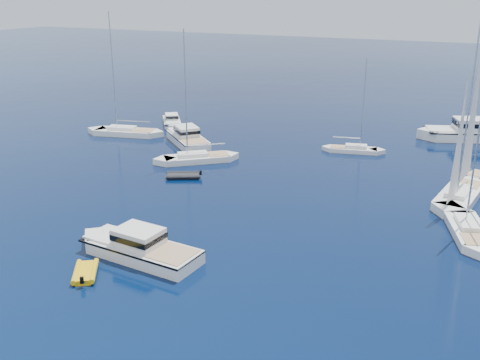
# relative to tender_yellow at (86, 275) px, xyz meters

# --- Properties ---
(motor_cruiser_centre) EXTENTS (10.95, 4.02, 2.82)m
(motor_cruiser_centre) POSITION_rel_tender_yellow_xyz_m (1.47, 3.89, 0.00)
(motor_cruiser_centre) COLOR silver
(motor_cruiser_centre) RESTS_ON ground
(motor_cruiser_far_l) EXTENTS (10.23, 9.45, 2.81)m
(motor_cruiser_far_l) POSITION_rel_tender_yellow_xyz_m (-11.93, 32.20, 0.00)
(motor_cruiser_far_l) COLOR silver
(motor_cruiser_far_l) RESTS_ON ground
(motor_cruiser_distant) EXTENTS (13.98, 8.80, 3.52)m
(motor_cruiser_distant) POSITION_rel_tender_yellow_xyz_m (19.60, 49.83, 0.00)
(motor_cruiser_distant) COLOR white
(motor_cruiser_distant) RESTS_ON ground
(motor_cruiser_horizon) EXTENTS (6.45, 7.53, 2.01)m
(motor_cruiser_horizon) POSITION_rel_tender_yellow_xyz_m (-18.87, 39.48, 0.00)
(motor_cruiser_horizon) COLOR white
(motor_cruiser_horizon) RESTS_ON ground
(sailboat_mid_r) EXTENTS (5.64, 10.31, 14.70)m
(sailboat_mid_r) POSITION_rel_tender_yellow_xyz_m (22.59, 18.66, 0.00)
(sailboat_mid_r) COLOR white
(sailboat_mid_r) RESTS_ON ground
(sailboat_mid_l) EXTENTS (9.44, 8.76, 15.05)m
(sailboat_mid_l) POSITION_rel_tender_yellow_xyz_m (-6.66, 25.87, 0.00)
(sailboat_mid_l) COLOR silver
(sailboat_mid_l) RESTS_ON ground
(sailboat_centre) EXTENTS (8.06, 3.81, 11.46)m
(sailboat_centre) POSITION_rel_tender_yellow_xyz_m (8.04, 37.55, 0.00)
(sailboat_centre) COLOR silver
(sailboat_centre) RESTS_ON ground
(sailboat_sails_r) EXTENTS (4.41, 11.86, 17.01)m
(sailboat_sails_r) POSITION_rel_tender_yellow_xyz_m (21.09, 26.47, 0.00)
(sailboat_sails_r) COLOR white
(sailboat_sails_r) RESTS_ON ground
(sailboat_far_l) EXTENTS (11.50, 5.66, 16.36)m
(sailboat_far_l) POSITION_rel_tender_yellow_xyz_m (-21.30, 31.95, 0.00)
(sailboat_far_l) COLOR white
(sailboat_far_l) RESTS_ON ground
(tender_yellow) EXTENTS (3.35, 3.71, 0.95)m
(tender_yellow) POSITION_rel_tender_yellow_xyz_m (0.00, 0.00, 0.00)
(tender_yellow) COLOR #E9B30D
(tender_yellow) RESTS_ON ground
(tender_grey_far) EXTENTS (4.16, 3.48, 0.95)m
(tender_grey_far) POSITION_rel_tender_yellow_xyz_m (-5.04, 20.44, 0.00)
(tender_grey_far) COLOR black
(tender_grey_far) RESTS_ON ground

